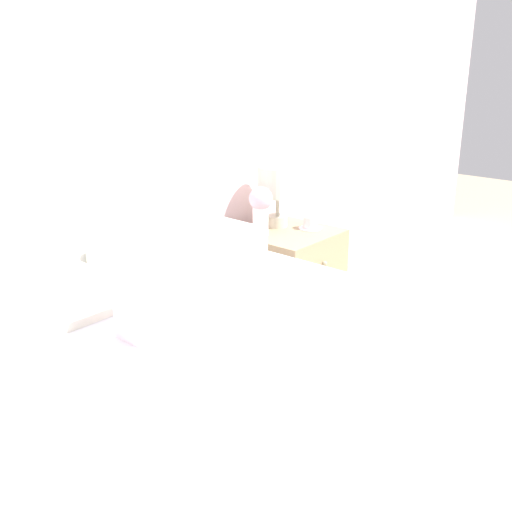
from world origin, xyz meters
TOP-DOWN VIEW (x-y plane):
  - ground_plane at (0.00, 0.00)m, footprint 12.00×12.00m
  - wall_back at (0.00, 0.07)m, footprint 8.00×0.06m
  - bed at (0.00, -0.89)m, footprint 1.74×1.92m
  - nightstand at (1.15, -0.25)m, footprint 0.47×0.48m
  - table_lamp at (1.18, -0.15)m, footprint 0.21×0.21m
  - flower_vase at (1.00, -0.19)m, footprint 0.12×0.12m
  - teacup at (1.26, -0.31)m, footprint 0.12×0.12m

SIDE VIEW (x-z plane):
  - ground_plane at x=0.00m, z-range 0.00..0.00m
  - nightstand at x=1.15m, z-range 0.00..0.56m
  - bed at x=0.00m, z-range -0.21..0.81m
  - teacup at x=1.26m, z-range 0.55..0.62m
  - flower_vase at x=1.00m, z-range 0.58..0.84m
  - table_lamp at x=1.18m, z-range 0.62..0.95m
  - wall_back at x=0.00m, z-range 0.00..2.60m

